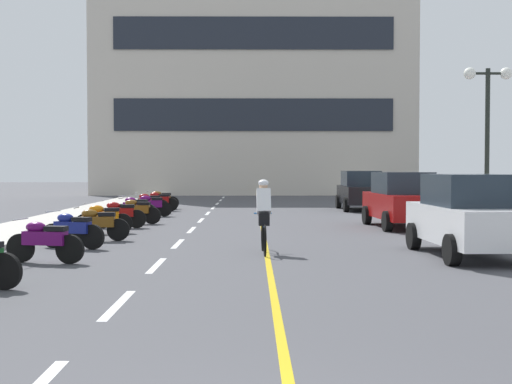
{
  "coord_description": "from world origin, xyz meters",
  "views": [
    {
      "loc": [
        -0.08,
        -3.88,
        1.96
      ],
      "look_at": [
        0.05,
        21.71,
        1.07
      ],
      "focal_mm": 48.83,
      "sensor_mm": 36.0,
      "label": 1
    }
  ],
  "objects_px": {
    "parked_car_far": "(361,190)",
    "motorcycle_5": "(97,223)",
    "parked_car_near": "(469,215)",
    "motorcycle_4": "(72,229)",
    "motorcycle_10": "(150,205)",
    "street_lamp_mid": "(488,110)",
    "motorcycle_8": "(136,210)",
    "motorcycle_12": "(159,201)",
    "motorcycle_3": "(44,240)",
    "cyclist_rider": "(264,215)",
    "motorcycle_11": "(149,203)",
    "motorcycle_13": "(161,199)",
    "parked_car_mid": "(402,200)",
    "motorcycle_7": "(119,214)",
    "motorcycle_6": "(103,218)",
    "motorcycle_9": "(135,207)"
  },
  "relations": [
    {
      "from": "motorcycle_6",
      "to": "motorcycle_7",
      "type": "relative_size",
      "value": 1.0
    },
    {
      "from": "parked_car_near",
      "to": "motorcycle_4",
      "type": "distance_m",
      "value": 9.29
    },
    {
      "from": "motorcycle_4",
      "to": "cyclist_rider",
      "type": "bearing_deg",
      "value": -11.12
    },
    {
      "from": "street_lamp_mid",
      "to": "motorcycle_10",
      "type": "distance_m",
      "value": 13.48
    },
    {
      "from": "motorcycle_11",
      "to": "motorcycle_13",
      "type": "distance_m",
      "value": 3.22
    },
    {
      "from": "street_lamp_mid",
      "to": "parked_car_mid",
      "type": "relative_size",
      "value": 1.13
    },
    {
      "from": "parked_car_mid",
      "to": "motorcycle_13",
      "type": "distance_m",
      "value": 13.79
    },
    {
      "from": "motorcycle_7",
      "to": "cyclist_rider",
      "type": "relative_size",
      "value": 0.96
    },
    {
      "from": "cyclist_rider",
      "to": "motorcycle_8",
      "type": "bearing_deg",
      "value": 117.42
    },
    {
      "from": "motorcycle_8",
      "to": "parked_car_far",
      "type": "bearing_deg",
      "value": 41.31
    },
    {
      "from": "motorcycle_5",
      "to": "parked_car_mid",
      "type": "bearing_deg",
      "value": 24.52
    },
    {
      "from": "motorcycle_5",
      "to": "motorcycle_8",
      "type": "height_order",
      "value": "same"
    },
    {
      "from": "motorcycle_12",
      "to": "motorcycle_8",
      "type": "bearing_deg",
      "value": -88.53
    },
    {
      "from": "parked_car_far",
      "to": "motorcycle_6",
      "type": "xyz_separation_m",
      "value": [
        -9.45,
        -11.55,
        -0.44
      ]
    },
    {
      "from": "motorcycle_8",
      "to": "cyclist_rider",
      "type": "bearing_deg",
      "value": -62.58
    },
    {
      "from": "motorcycle_9",
      "to": "cyclist_rider",
      "type": "distance_m",
      "value": 11.28
    },
    {
      "from": "motorcycle_12",
      "to": "motorcycle_3",
      "type": "bearing_deg",
      "value": -90.12
    },
    {
      "from": "parked_car_far",
      "to": "motorcycle_11",
      "type": "height_order",
      "value": "parked_car_far"
    },
    {
      "from": "street_lamp_mid",
      "to": "motorcycle_6",
      "type": "xyz_separation_m",
      "value": [
        -11.54,
        -0.38,
        -3.23
      ]
    },
    {
      "from": "parked_car_near",
      "to": "motorcycle_12",
      "type": "height_order",
      "value": "parked_car_near"
    },
    {
      "from": "motorcycle_9",
      "to": "motorcycle_11",
      "type": "bearing_deg",
      "value": 90.26
    },
    {
      "from": "parked_car_far",
      "to": "motorcycle_10",
      "type": "height_order",
      "value": "parked_car_far"
    },
    {
      "from": "motorcycle_3",
      "to": "motorcycle_7",
      "type": "relative_size",
      "value": 0.99
    },
    {
      "from": "motorcycle_3",
      "to": "motorcycle_6",
      "type": "xyz_separation_m",
      "value": [
        -0.17,
        6.39,
        0.0
      ]
    },
    {
      "from": "motorcycle_8",
      "to": "motorcycle_7",
      "type": "bearing_deg",
      "value": -98.91
    },
    {
      "from": "parked_car_mid",
      "to": "motorcycle_7",
      "type": "xyz_separation_m",
      "value": [
        -9.22,
        -0.19,
        -0.44
      ]
    },
    {
      "from": "motorcycle_12",
      "to": "motorcycle_6",
      "type": "bearing_deg",
      "value": -91.09
    },
    {
      "from": "motorcycle_7",
      "to": "motorcycle_13",
      "type": "relative_size",
      "value": 1.0
    },
    {
      "from": "motorcycle_6",
      "to": "motorcycle_11",
      "type": "xyz_separation_m",
      "value": [
        0.0,
        9.06,
        0.0
      ]
    },
    {
      "from": "street_lamp_mid",
      "to": "motorcycle_4",
      "type": "relative_size",
      "value": 2.96
    },
    {
      "from": "motorcycle_4",
      "to": "motorcycle_8",
      "type": "distance_m",
      "value": 7.4
    },
    {
      "from": "motorcycle_6",
      "to": "motorcycle_13",
      "type": "relative_size",
      "value": 1.0
    },
    {
      "from": "motorcycle_4",
      "to": "parked_car_far",
      "type": "bearing_deg",
      "value": 58.57
    },
    {
      "from": "motorcycle_4",
      "to": "motorcycle_10",
      "type": "relative_size",
      "value": 0.97
    },
    {
      "from": "motorcycle_3",
      "to": "cyclist_rider",
      "type": "xyz_separation_m",
      "value": [
        4.53,
        1.68,
        0.41
      ]
    },
    {
      "from": "parked_car_mid",
      "to": "parked_car_far",
      "type": "relative_size",
      "value": 1.02
    },
    {
      "from": "street_lamp_mid",
      "to": "motorcycle_5",
      "type": "xyz_separation_m",
      "value": [
        -11.26,
        -2.45,
        -3.23
      ]
    },
    {
      "from": "motorcycle_4",
      "to": "motorcycle_13",
      "type": "bearing_deg",
      "value": 89.93
    },
    {
      "from": "parked_car_far",
      "to": "motorcycle_6",
      "type": "distance_m",
      "value": 14.93
    },
    {
      "from": "parked_car_mid",
      "to": "motorcycle_10",
      "type": "xyz_separation_m",
      "value": [
        -8.99,
        5.1,
        -0.44
      ]
    },
    {
      "from": "motorcycle_3",
      "to": "parked_car_near",
      "type": "bearing_deg",
      "value": 6.5
    },
    {
      "from": "parked_car_far",
      "to": "motorcycle_5",
      "type": "distance_m",
      "value": 16.42
    },
    {
      "from": "motorcycle_3",
      "to": "motorcycle_12",
      "type": "xyz_separation_m",
      "value": [
        0.04,
        17.23,
        0.0
      ]
    },
    {
      "from": "motorcycle_13",
      "to": "cyclist_rider",
      "type": "bearing_deg",
      "value": -74.83
    },
    {
      "from": "parked_car_far",
      "to": "motorcycle_3",
      "type": "height_order",
      "value": "parked_car_far"
    },
    {
      "from": "street_lamp_mid",
      "to": "motorcycle_4",
      "type": "height_order",
      "value": "street_lamp_mid"
    },
    {
      "from": "motorcycle_4",
      "to": "motorcycle_9",
      "type": "distance_m",
      "value": 9.35
    },
    {
      "from": "street_lamp_mid",
      "to": "cyclist_rider",
      "type": "xyz_separation_m",
      "value": [
        -6.84,
        -5.09,
        -2.81
      ]
    },
    {
      "from": "motorcycle_5",
      "to": "motorcycle_7",
      "type": "height_order",
      "value": "same"
    },
    {
      "from": "parked_car_near",
      "to": "motorcycle_12",
      "type": "xyz_separation_m",
      "value": [
        -9.01,
        16.2,
        -0.44
      ]
    }
  ]
}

